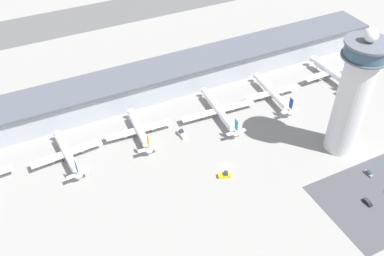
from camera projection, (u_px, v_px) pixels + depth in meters
The scene contains 13 objects.
ground_plane at pixel (226, 167), 199.30m from camera, with size 1000.00×1000.00×0.00m, color gray.
terminal_building at pixel (166, 78), 242.34m from camera, with size 276.08×25.00×15.01m.
runway_strip at pixel (108, 13), 322.90m from camera, with size 414.12×44.00×0.01m, color #515154.
control_tower at pixel (353, 95), 189.61m from camera, with size 19.89×19.89×63.46m.
airplane_gate_bravo at pixel (67, 153), 199.97m from camera, with size 34.15×33.76×12.15m.
airplane_gate_charlie at pixel (139, 130), 213.33m from camera, with size 34.31×32.68×12.24m.
airplane_gate_delta at pixel (219, 111), 225.23m from camera, with size 41.85×40.61×11.78m.
airplane_gate_echo at pixel (272, 93), 237.30m from camera, with size 31.55×38.23×12.14m.
airplane_gate_foxtrot at pixel (331, 72), 252.38m from camera, with size 36.26×34.42×14.28m.
service_truck_catering at pixel (182, 134), 215.39m from camera, with size 2.61×6.87×3.14m.
service_truck_fuel at pixel (225, 175), 193.77m from camera, with size 6.24×4.29×2.82m.
car_silver_sedan at pixel (367, 202), 182.21m from camera, with size 1.84×4.69×1.59m.
car_white_wagon at pixel (369, 173), 195.27m from camera, with size 1.84×4.66×1.42m.
Camera 1 is at (-76.16, -119.09, 142.53)m, focal length 40.00 mm.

